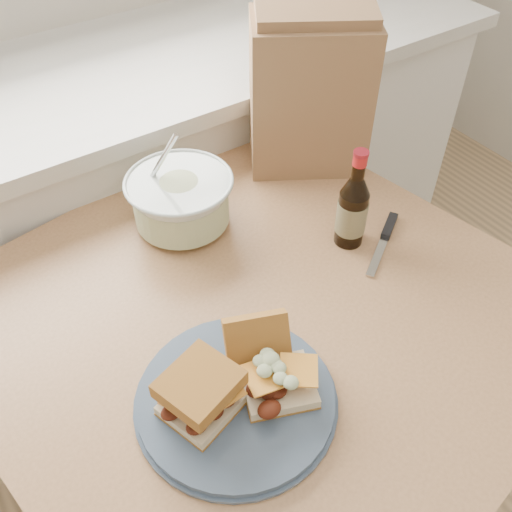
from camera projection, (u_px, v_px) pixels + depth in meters
cabinet_run at (85, 233)px, 1.68m from camera, size 2.50×0.64×0.94m
dining_table at (259, 348)px, 1.12m from camera, size 1.12×1.12×0.81m
plate at (236, 399)px, 0.89m from camera, size 0.31×0.31×0.02m
sandwich_left at (201, 393)px, 0.84m from camera, size 0.13×0.13×0.08m
sandwich_right at (271, 367)px, 0.89m from camera, size 0.14×0.18×0.09m
coleslaw_bowl at (181, 202)px, 1.16m from camera, size 0.22×0.22×0.22m
beer_bottle at (352, 210)px, 1.11m from camera, size 0.06×0.06×0.22m
knife at (386, 233)px, 1.17m from camera, size 0.17×0.12×0.01m
paper_bag at (309, 95)px, 1.25m from camera, size 0.31×0.28×0.34m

